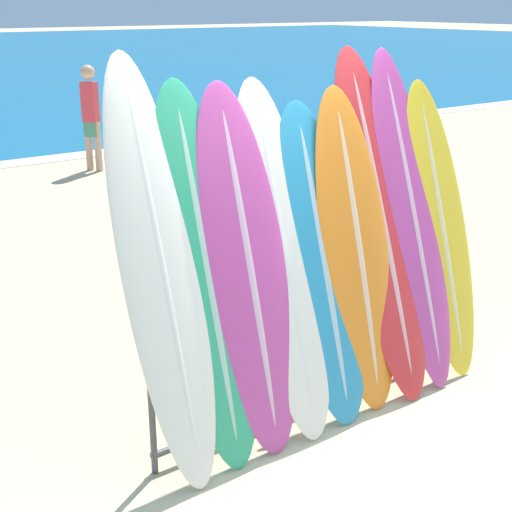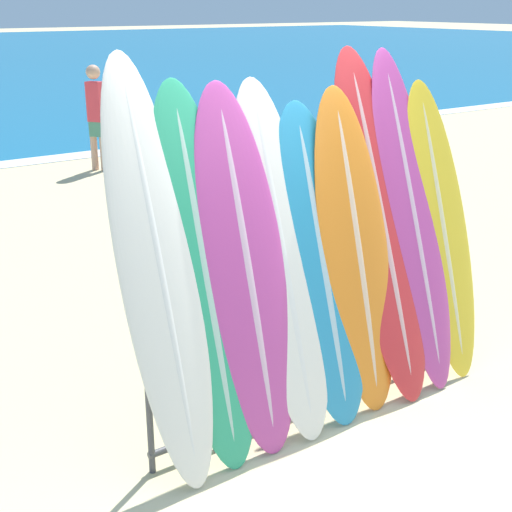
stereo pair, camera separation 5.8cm
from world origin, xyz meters
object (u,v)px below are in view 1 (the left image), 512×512
(surfboard_slot_3, at_px, (284,262))
(surfboard_slot_8, at_px, (441,230))
(surfboard_slot_1, at_px, (207,279))
(surfboard_slot_4, at_px, (323,265))
(surfboard_slot_5, at_px, (356,251))
(surfboard_slot_0, at_px, (161,275))
(surfboard_slot_7, at_px, (412,220))
(surfboard_slot_6, at_px, (381,225))
(surfboard_slot_2, at_px, (248,272))
(surfboard_rack, at_px, (324,346))
(person_near_water, at_px, (91,114))

(surfboard_slot_3, distance_m, surfboard_slot_8, 1.45)
(surfboard_slot_1, distance_m, surfboard_slot_4, 0.87)
(surfboard_slot_5, bearing_deg, surfboard_slot_0, 178.01)
(surfboard_slot_1, height_order, surfboard_slot_7, surfboard_slot_7)
(surfboard_slot_8, bearing_deg, surfboard_slot_6, 174.89)
(surfboard_slot_4, xyz_separation_m, surfboard_slot_5, (0.29, -0.01, 0.04))
(surfboard_slot_0, relative_size, surfboard_slot_2, 1.08)
(surfboard_slot_8, bearing_deg, surfboard_slot_1, 179.64)
(surfboard_slot_0, relative_size, surfboard_slot_6, 1.02)
(surfboard_slot_6, distance_m, surfboard_slot_8, 0.59)
(surfboard_slot_1, height_order, surfboard_slot_3, surfboard_slot_1)
(surfboard_rack, relative_size, surfboard_slot_1, 1.17)
(surfboard_slot_1, bearing_deg, surfboard_rack, -3.98)
(surfboard_slot_3, distance_m, surfboard_slot_5, 0.59)
(surfboard_rack, distance_m, surfboard_slot_0, 1.38)
(surfboard_slot_1, xyz_separation_m, surfboard_slot_6, (1.45, 0.04, 0.06))
(surfboard_rack, xyz_separation_m, surfboard_slot_8, (1.15, 0.05, 0.60))
(surfboard_slot_6, distance_m, surfboard_slot_7, 0.30)
(surfboard_rack, xyz_separation_m, surfboard_slot_6, (0.58, 0.10, 0.73))
(surfboard_rack, relative_size, surfboard_slot_5, 1.22)
(surfboard_slot_4, bearing_deg, surfboard_slot_8, 0.63)
(surfboard_rack, distance_m, surfboard_slot_4, 0.57)
(surfboard_slot_0, bearing_deg, surfboard_rack, -3.89)
(surfboard_slot_0, height_order, person_near_water, surfboard_slot_0)
(surfboard_slot_1, distance_m, surfboard_slot_8, 2.02)
(surfboard_slot_7, distance_m, person_near_water, 7.85)
(surfboard_slot_1, distance_m, surfboard_slot_3, 0.57)
(surfboard_slot_3, xyz_separation_m, surfboard_slot_5, (0.59, -0.03, -0.04))
(surfboard_slot_5, bearing_deg, surfboard_rack, -174.29)
(surfboard_slot_4, relative_size, surfboard_slot_8, 0.97)
(surfboard_rack, height_order, surfboard_slot_0, surfboard_slot_0)
(surfboard_slot_2, relative_size, surfboard_slot_7, 0.94)
(surfboard_slot_4, bearing_deg, surfboard_slot_3, 174.67)
(surfboard_slot_0, relative_size, surfboard_slot_1, 1.07)
(surfboard_slot_2, relative_size, surfboard_slot_4, 1.08)
(surfboard_rack, distance_m, surfboard_slot_1, 1.10)
(surfboard_rack, distance_m, surfboard_slot_3, 0.72)
(surfboard_slot_7, bearing_deg, surfboard_slot_4, -176.62)
(surfboard_slot_8, bearing_deg, person_near_water, 86.20)
(surfboard_slot_0, height_order, surfboard_slot_5, surfboard_slot_0)
(surfboard_slot_0, bearing_deg, surfboard_slot_6, 0.67)
(surfboard_slot_2, height_order, surfboard_slot_5, surfboard_slot_2)
(surfboard_slot_1, bearing_deg, surfboard_slot_7, 0.87)
(surfboard_rack, xyz_separation_m, surfboard_slot_2, (-0.59, 0.04, 0.65))
(surfboard_slot_2, bearing_deg, surfboard_slot_1, 176.51)
(surfboard_slot_8, bearing_deg, surfboard_rack, -177.61)
(surfboard_slot_4, height_order, surfboard_slot_6, surfboard_slot_6)
(surfboard_slot_2, distance_m, person_near_water, 8.17)
(surfboard_rack, height_order, surfboard_slot_3, surfboard_slot_3)
(surfboard_rack, bearing_deg, surfboard_slot_8, 2.39)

